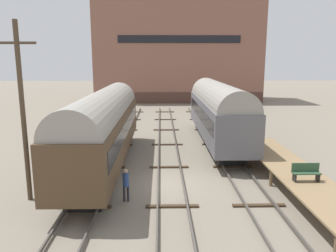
# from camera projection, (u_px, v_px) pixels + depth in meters

# --- Properties ---
(ground_plane) EXTENTS (200.00, 200.00, 0.00)m
(ground_plane) POSITION_uv_depth(u_px,v_px,m) (170.00, 184.00, 18.94)
(ground_plane) COLOR slate
(track_left) EXTENTS (2.60, 60.00, 0.26)m
(track_left) POSITION_uv_depth(u_px,v_px,m) (96.00, 183.00, 18.82)
(track_left) COLOR #4C4742
(track_left) RESTS_ON ground
(track_middle) EXTENTS (2.60, 60.00, 0.26)m
(track_middle) POSITION_uv_depth(u_px,v_px,m) (170.00, 182.00, 18.92)
(track_middle) COLOR #4C4742
(track_middle) RESTS_ON ground
(track_right) EXTENTS (2.60, 60.00, 0.26)m
(track_right) POSITION_uv_depth(u_px,v_px,m) (244.00, 182.00, 19.01)
(track_right) COLOR #4C4742
(track_right) RESTS_ON ground
(train_car_grey) EXTENTS (3.08, 15.94, 5.26)m
(train_car_grey) POSITION_uv_depth(u_px,v_px,m) (218.00, 110.00, 27.57)
(train_car_grey) COLOR black
(train_car_grey) RESTS_ON ground
(train_car_brown) EXTENTS (2.96, 16.91, 5.14)m
(train_car_brown) POSITION_uv_depth(u_px,v_px,m) (104.00, 125.00, 21.45)
(train_car_brown) COLOR black
(train_car_brown) RESTS_ON ground
(station_platform) EXTENTS (2.58, 14.49, 1.06)m
(station_platform) POSITION_uv_depth(u_px,v_px,m) (292.00, 169.00, 18.57)
(station_platform) COLOR #8C704C
(station_platform) RESTS_ON ground
(bench) EXTENTS (1.40, 0.40, 0.91)m
(bench) POSITION_uv_depth(u_px,v_px,m) (306.00, 172.00, 16.48)
(bench) COLOR #2D4C33
(bench) RESTS_ON station_platform
(person_worker) EXTENTS (0.32, 0.32, 1.72)m
(person_worker) POSITION_uv_depth(u_px,v_px,m) (126.00, 182.00, 16.49)
(person_worker) COLOR #282833
(person_worker) RESTS_ON ground
(utility_pole) EXTENTS (1.80, 0.24, 8.93)m
(utility_pole) POSITION_uv_depth(u_px,v_px,m) (23.00, 111.00, 16.00)
(utility_pole) COLOR #473828
(utility_pole) RESTS_ON ground
(warehouse_building) EXTENTS (28.29, 10.48, 18.96)m
(warehouse_building) POSITION_uv_depth(u_px,v_px,m) (178.00, 47.00, 57.95)
(warehouse_building) COLOR #4F342A
(warehouse_building) RESTS_ON ground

